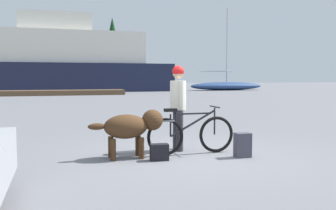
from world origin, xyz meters
TOP-DOWN VIEW (x-y plane):
  - ground_plane at (0.00, 0.00)m, footprint 160.00×160.00m
  - bicycle at (0.15, 0.16)m, footprint 1.74×0.44m
  - person_cyclist at (0.04, 0.59)m, footprint 0.32×0.53m
  - dog at (-0.99, 0.16)m, footprint 1.37×0.52m
  - backpack at (0.97, -0.38)m, footprint 0.28×0.20m
  - handbag_pannier at (-0.56, -0.19)m, footprint 0.33×0.21m
  - dock_pier at (-3.56, 25.05)m, footprint 13.59×2.15m
  - ferry_boat at (-4.91, 33.74)m, footprint 29.07×7.35m
  - sailboat_moored at (16.01, 31.47)m, footprint 8.53×2.39m
  - pine_tree_center at (-3.62, 52.22)m, footprint 2.81×2.81m
  - pine_tree_far_right at (8.06, 55.09)m, footprint 3.69×3.69m
  - pine_tree_mid_back at (7.15, 57.18)m, footprint 3.94×3.94m

SIDE VIEW (x-z plane):
  - ground_plane at x=0.00m, z-range 0.00..0.00m
  - handbag_pannier at x=-0.56m, z-range 0.00..0.29m
  - dock_pier at x=-3.56m, z-range 0.00..0.40m
  - backpack at x=0.97m, z-range 0.00..0.45m
  - bicycle at x=0.15m, z-range -0.07..0.84m
  - sailboat_moored at x=16.01m, z-range -4.05..5.03m
  - dog at x=-0.99m, z-range 0.14..1.01m
  - person_cyclist at x=0.04m, z-range 0.17..1.86m
  - ferry_boat at x=-4.91m, z-range -1.28..7.15m
  - pine_tree_far_right at x=8.06m, z-range 1.29..10.34m
  - pine_tree_center at x=-3.62m, z-range 1.55..12.60m
  - pine_tree_mid_back at x=7.15m, z-range 1.51..12.99m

